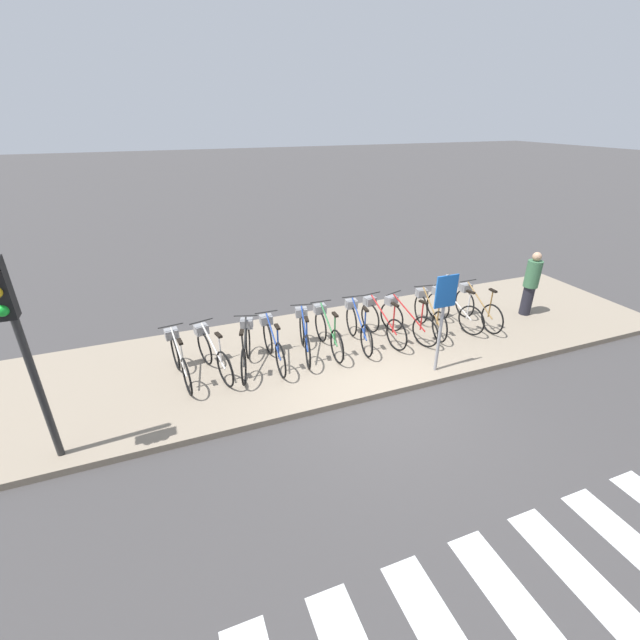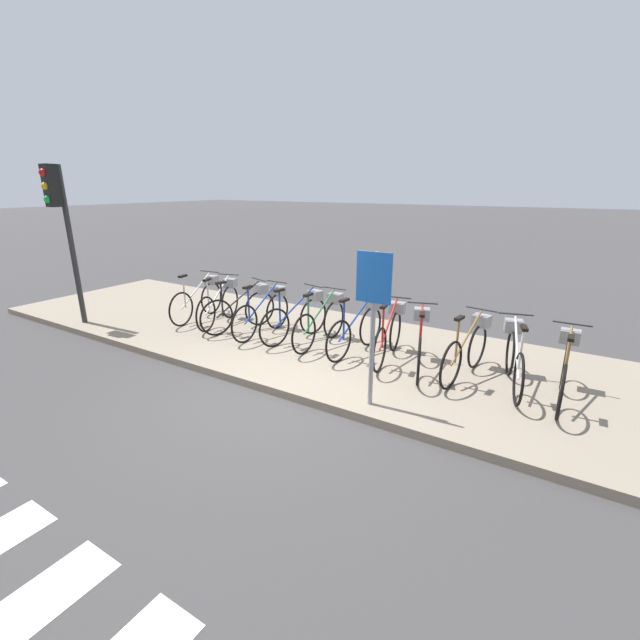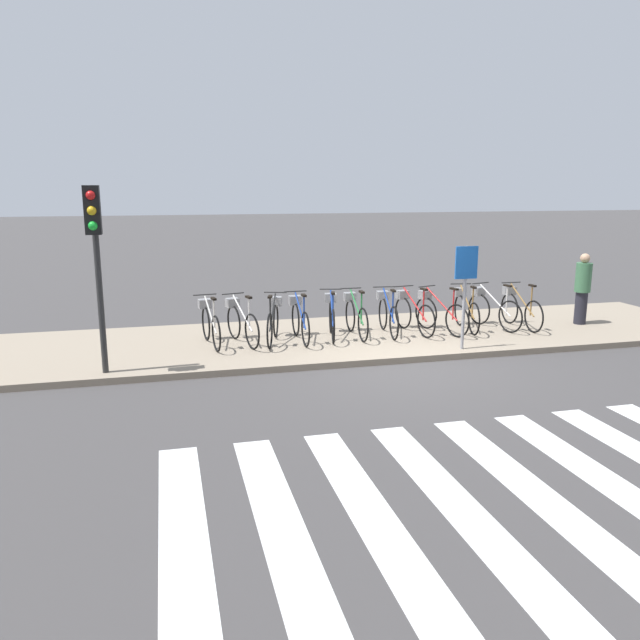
{
  "view_description": "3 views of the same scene",
  "coord_description": "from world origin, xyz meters",
  "px_view_note": "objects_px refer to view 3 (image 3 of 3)",
  "views": [
    {
      "loc": [
        -3.32,
        -5.45,
        4.61
      ],
      "look_at": [
        -0.78,
        1.13,
        1.18
      ],
      "focal_mm": 24.0,
      "sensor_mm": 36.0,
      "label": 1
    },
    {
      "loc": [
        3.32,
        -4.19,
        2.79
      ],
      "look_at": [
        -0.15,
        1.42,
        0.7
      ],
      "focal_mm": 24.0,
      "sensor_mm": 36.0,
      "label": 2
    },
    {
      "loc": [
        -4.09,
        -10.12,
        3.15
      ],
      "look_at": [
        -1.46,
        0.39,
        0.81
      ],
      "focal_mm": 35.0,
      "sensor_mm": 36.0,
      "label": 3
    }
  ],
  "objects_px": {
    "parked_bicycle_1": "(241,321)",
    "traffic_light": "(95,240)",
    "parked_bicycle_3": "(299,318)",
    "parked_bicycle_5": "(355,314)",
    "parked_bicycle_8": "(438,311)",
    "sign_post": "(465,279)",
    "parked_bicycle_6": "(387,313)",
    "parked_bicycle_11": "(519,307)",
    "parked_bicycle_9": "(465,309)",
    "parked_bicycle_4": "(332,316)",
    "parked_bicycle_7": "(412,312)",
    "parked_bicycle_0": "(210,322)",
    "parked_bicycle_10": "(491,308)",
    "pedestrian": "(583,287)",
    "parked_bicycle_2": "(273,320)"
  },
  "relations": [
    {
      "from": "parked_bicycle_1",
      "to": "traffic_light",
      "type": "bearing_deg",
      "value": -147.45
    },
    {
      "from": "parked_bicycle_3",
      "to": "parked_bicycle_5",
      "type": "height_order",
      "value": "same"
    },
    {
      "from": "parked_bicycle_8",
      "to": "sign_post",
      "type": "relative_size",
      "value": 0.8
    },
    {
      "from": "parked_bicycle_6",
      "to": "parked_bicycle_8",
      "type": "relative_size",
      "value": 1.04
    },
    {
      "from": "parked_bicycle_1",
      "to": "parked_bicycle_5",
      "type": "height_order",
      "value": "same"
    },
    {
      "from": "parked_bicycle_3",
      "to": "parked_bicycle_11",
      "type": "height_order",
      "value": "same"
    },
    {
      "from": "parked_bicycle_1",
      "to": "parked_bicycle_9",
      "type": "distance_m",
      "value": 4.82
    },
    {
      "from": "parked_bicycle_4",
      "to": "parked_bicycle_5",
      "type": "distance_m",
      "value": 0.5
    },
    {
      "from": "parked_bicycle_8",
      "to": "parked_bicycle_7",
      "type": "bearing_deg",
      "value": 167.56
    },
    {
      "from": "traffic_light",
      "to": "parked_bicycle_3",
      "type": "bearing_deg",
      "value": 22.71
    },
    {
      "from": "parked_bicycle_8",
      "to": "parked_bicycle_1",
      "type": "bearing_deg",
      "value": 179.05
    },
    {
      "from": "parked_bicycle_1",
      "to": "parked_bicycle_0",
      "type": "bearing_deg",
      "value": 179.35
    },
    {
      "from": "parked_bicycle_8",
      "to": "parked_bicycle_0",
      "type": "bearing_deg",
      "value": 179.08
    },
    {
      "from": "parked_bicycle_5",
      "to": "parked_bicycle_8",
      "type": "distance_m",
      "value": 1.79
    },
    {
      "from": "parked_bicycle_4",
      "to": "parked_bicycle_6",
      "type": "relative_size",
      "value": 0.99
    },
    {
      "from": "parked_bicycle_6",
      "to": "parked_bicycle_7",
      "type": "relative_size",
      "value": 1.0
    },
    {
      "from": "parked_bicycle_11",
      "to": "traffic_light",
      "type": "bearing_deg",
      "value": -170.04
    },
    {
      "from": "parked_bicycle_9",
      "to": "parked_bicycle_0",
      "type": "bearing_deg",
      "value": -179.67
    },
    {
      "from": "parked_bicycle_10",
      "to": "parked_bicycle_5",
      "type": "bearing_deg",
      "value": 179.71
    },
    {
      "from": "parked_bicycle_0",
      "to": "sign_post",
      "type": "bearing_deg",
      "value": -18.05
    },
    {
      "from": "parked_bicycle_0",
      "to": "pedestrian",
      "type": "distance_m",
      "value": 8.17
    },
    {
      "from": "parked_bicycle_10",
      "to": "traffic_light",
      "type": "bearing_deg",
      "value": -168.6
    },
    {
      "from": "parked_bicycle_2",
      "to": "parked_bicycle_10",
      "type": "relative_size",
      "value": 0.99
    },
    {
      "from": "parked_bicycle_10",
      "to": "traffic_light",
      "type": "relative_size",
      "value": 0.52
    },
    {
      "from": "parked_bicycle_9",
      "to": "parked_bicycle_8",
      "type": "bearing_deg",
      "value": -171.04
    },
    {
      "from": "parked_bicycle_2",
      "to": "parked_bicycle_4",
      "type": "height_order",
      "value": "same"
    },
    {
      "from": "parked_bicycle_7",
      "to": "parked_bicycle_10",
      "type": "relative_size",
      "value": 1.02
    },
    {
      "from": "parked_bicycle_0",
      "to": "parked_bicycle_2",
      "type": "xyz_separation_m",
      "value": [
        1.23,
        -0.06,
        0.0
      ]
    },
    {
      "from": "parked_bicycle_2",
      "to": "parked_bicycle_9",
      "type": "distance_m",
      "value": 4.18
    },
    {
      "from": "parked_bicycle_0",
      "to": "parked_bicycle_2",
      "type": "bearing_deg",
      "value": -2.78
    },
    {
      "from": "pedestrian",
      "to": "sign_post",
      "type": "bearing_deg",
      "value": -158.84
    },
    {
      "from": "parked_bicycle_1",
      "to": "parked_bicycle_6",
      "type": "xyz_separation_m",
      "value": [
        3.05,
        0.05,
        0.0
      ]
    },
    {
      "from": "parked_bicycle_6",
      "to": "sign_post",
      "type": "relative_size",
      "value": 0.83
    },
    {
      "from": "parked_bicycle_0",
      "to": "traffic_light",
      "type": "height_order",
      "value": "traffic_light"
    },
    {
      "from": "parked_bicycle_3",
      "to": "parked_bicycle_5",
      "type": "relative_size",
      "value": 1.0
    },
    {
      "from": "parked_bicycle_6",
      "to": "parked_bicycle_2",
      "type": "bearing_deg",
      "value": -177.46
    },
    {
      "from": "parked_bicycle_1",
      "to": "pedestrian",
      "type": "bearing_deg",
      "value": -0.84
    },
    {
      "from": "parked_bicycle_4",
      "to": "traffic_light",
      "type": "xyz_separation_m",
      "value": [
        -4.28,
        -1.6,
        1.75
      ]
    },
    {
      "from": "parked_bicycle_3",
      "to": "parked_bicycle_6",
      "type": "height_order",
      "value": "same"
    },
    {
      "from": "parked_bicycle_0",
      "to": "pedestrian",
      "type": "xyz_separation_m",
      "value": [
        8.16,
        -0.12,
        0.38
      ]
    },
    {
      "from": "parked_bicycle_8",
      "to": "sign_post",
      "type": "distance_m",
      "value": 1.68
    },
    {
      "from": "parked_bicycle_2",
      "to": "parked_bicycle_6",
      "type": "distance_m",
      "value": 2.42
    },
    {
      "from": "parked_bicycle_4",
      "to": "sign_post",
      "type": "distance_m",
      "value": 2.78
    },
    {
      "from": "parked_bicycle_2",
      "to": "pedestrian",
      "type": "height_order",
      "value": "pedestrian"
    },
    {
      "from": "parked_bicycle_11",
      "to": "parked_bicycle_6",
      "type": "bearing_deg",
      "value": 177.84
    },
    {
      "from": "parked_bicycle_0",
      "to": "parked_bicycle_11",
      "type": "distance_m",
      "value": 6.65
    },
    {
      "from": "parked_bicycle_7",
      "to": "parked_bicycle_10",
      "type": "xyz_separation_m",
      "value": [
        1.83,
        -0.01,
        0.0
      ]
    },
    {
      "from": "parked_bicycle_6",
      "to": "parked_bicycle_9",
      "type": "xyz_separation_m",
      "value": [
        1.77,
        -0.02,
        0.0
      ]
    },
    {
      "from": "parked_bicycle_4",
      "to": "parked_bicycle_5",
      "type": "bearing_deg",
      "value": 0.71
    },
    {
      "from": "parked_bicycle_10",
      "to": "parked_bicycle_7",
      "type": "bearing_deg",
      "value": 179.64
    }
  ]
}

